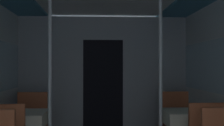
# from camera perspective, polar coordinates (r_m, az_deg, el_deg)

# --- Properties ---
(bulkhead_far) EXTENTS (2.70, 0.09, 2.09)m
(bulkhead_far) POSITION_cam_1_polar(r_m,az_deg,el_deg) (5.06, -1.65, -3.41)
(bulkhead_far) COLOR gray
(bulkhead_far) RESTS_ON ground_plane
(dining_table_left_1) EXTENTS (0.60, 0.60, 0.75)m
(dining_table_left_1) POSITION_cam_1_polar(r_m,az_deg,el_deg) (3.88, -16.38, -10.23)
(dining_table_left_1) COLOR #4C4C51
(dining_table_left_1) RESTS_ON ground_plane
(support_pole_left_1) EXTENTS (0.04, 0.04, 2.09)m
(support_pole_left_1) POSITION_cam_1_polar(r_m,az_deg,el_deg) (3.77, -11.31, -4.29)
(support_pole_left_1) COLOR silver
(support_pole_left_1) RESTS_ON ground_plane
(dining_table_right_1) EXTENTS (0.60, 0.60, 0.75)m
(dining_table_right_1) POSITION_cam_1_polar(r_m,az_deg,el_deg) (3.94, 13.81, -10.08)
(dining_table_right_1) COLOR #4C4C51
(dining_table_right_1) RESTS_ON ground_plane
(support_pole_right_1) EXTENTS (0.04, 0.04, 2.09)m
(support_pole_right_1) POSITION_cam_1_polar(r_m,az_deg,el_deg) (3.81, 8.88, -4.25)
(support_pole_right_1) COLOR silver
(support_pole_right_1) RESTS_ON ground_plane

